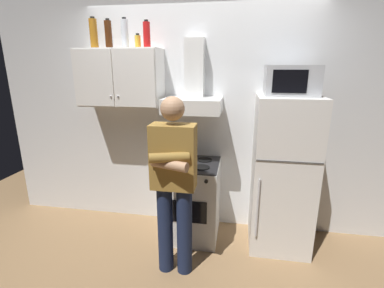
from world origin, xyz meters
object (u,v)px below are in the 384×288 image
Objects in this scene: refrigerator at (282,174)px; upper_cabinet at (120,78)px; range_hood at (193,93)px; stove_oven at (191,200)px; bottle_rum_dark at (108,34)px; bottle_soda_red at (147,35)px; microwave at (291,80)px; person_standing at (174,182)px; bottle_spice_jar at (138,41)px; bottle_liquor_amber at (94,34)px; bottle_vodka_clear at (125,34)px.

upper_cabinet is at bearing 175.93° from refrigerator.
stove_oven is at bearing -90.00° from range_hood.
upper_cabinet is 1.20× the size of range_hood.
stove_oven is at bearing -7.90° from bottle_rum_dark.
bottle_rum_dark reaches higher than range_hood.
microwave is at bearing -4.09° from bottle_soda_red.
upper_cabinet is 0.55× the size of person_standing.
bottle_liquor_amber is (-0.48, -0.01, 0.08)m from bottle_spice_jar.
person_standing is at bearing -40.75° from bottle_rum_dark.
person_standing is (-0.05, -0.61, 0.47)m from stove_oven.
bottle_soda_red is at bearing 175.91° from microwave.
stove_oven is (0.80, -0.13, -1.32)m from upper_cabinet.
bottle_spice_jar is at bearing 1.80° from bottle_liquor_amber.
bottle_spice_jar is at bearing 166.49° from stove_oven.
refrigerator is (0.95, 0.00, 0.37)m from stove_oven.
bottle_vodka_clear is at bearing 176.05° from microwave.
upper_cabinet reaches higher than person_standing.
bottle_liquor_amber reaches higher than person_standing.
bottle_vodka_clear reaches higher than bottle_spice_jar.
person_standing is (-0.05, -0.73, -0.70)m from range_hood.
microwave is at bearing -3.48° from upper_cabinet.
upper_cabinet is 1.75m from microwave.
range_hood is 0.75m from bottle_soda_red.
person_standing reaches higher than refrigerator.
refrigerator is 3.33× the size of microwave.
upper_cabinet is 0.81m from range_hood.
upper_cabinet is 0.53m from bottle_soda_red.
range_hood is 5.21× the size of bottle_spice_jar.
upper_cabinet is 0.52m from bottle_liquor_amber.
refrigerator is at bearing -5.22° from bottle_spice_jar.
stove_oven is at bearing -178.85° from microwave.
bottle_soda_red is (0.24, -0.01, -0.02)m from bottle_vodka_clear.
bottle_soda_red is 0.12m from bottle_spice_jar.
bottle_spice_jar is (-0.59, 0.01, 0.52)m from range_hood.
bottle_rum_dark is at bearing -176.96° from bottle_spice_jar.
bottle_liquor_amber reaches higher than bottle_rum_dark.
bottle_soda_red is at bearing -0.42° from bottle_rum_dark.
stove_oven is 2.80× the size of bottle_liquor_amber.
bottle_rum_dark is at bearing -179.87° from range_hood.
bottle_vodka_clear is (-0.72, 0.13, 1.76)m from stove_oven.
refrigerator is 1.99m from bottle_soda_red.
bottle_liquor_amber is at bearing -179.97° from range_hood.
bottle_vodka_clear is (-0.72, 0.01, 0.60)m from range_hood.
bottle_liquor_amber reaches higher than bottle_soda_red.
microwave is 1.79× the size of bottle_soda_red.
bottle_spice_jar reaches higher than person_standing.
bottle_vodka_clear reaches higher than upper_cabinet.
stove_oven is at bearing -10.56° from bottle_vodka_clear.
microwave reaches higher than stove_oven.
bottle_rum_dark is (-0.18, -0.01, -0.00)m from bottle_vodka_clear.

